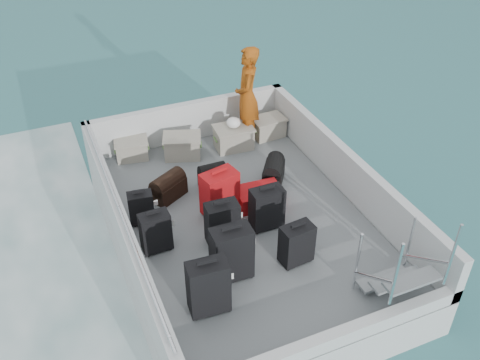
{
  "coord_description": "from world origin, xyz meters",
  "views": [
    {
      "loc": [
        -2.4,
        -5.49,
        5.63
      ],
      "look_at": [
        0.13,
        0.4,
        1.0
      ],
      "focal_mm": 40.0,
      "sensor_mm": 36.0,
      "label": 1
    }
  ],
  "objects_px": {
    "suitcase_2": "(141,208)",
    "suitcase_6": "(297,245)",
    "crate_3": "(268,128)",
    "crate_2": "(234,138)",
    "passenger": "(247,96)",
    "suitcase_8": "(259,196)",
    "crate_0": "(132,150)",
    "crate_1": "(182,147)",
    "suitcase_1": "(156,232)",
    "suitcase_0": "(208,288)",
    "suitcase_3": "(232,254)",
    "suitcase_5": "(220,194)",
    "suitcase_4": "(222,224)",
    "suitcase_7": "(267,208)"
  },
  "relations": [
    {
      "from": "suitcase_1",
      "to": "passenger",
      "type": "xyz_separation_m",
      "value": [
        2.26,
        2.12,
        0.57
      ]
    },
    {
      "from": "crate_1",
      "to": "crate_2",
      "type": "xyz_separation_m",
      "value": [
        0.9,
        -0.09,
        0.01
      ]
    },
    {
      "from": "crate_0",
      "to": "suitcase_1",
      "type": "bearing_deg",
      "value": -95.89
    },
    {
      "from": "suitcase_1",
      "to": "crate_3",
      "type": "xyz_separation_m",
      "value": [
        2.66,
        2.09,
        -0.13
      ]
    },
    {
      "from": "suitcase_5",
      "to": "suitcase_6",
      "type": "distance_m",
      "value": 1.44
    },
    {
      "from": "suitcase_2",
      "to": "passenger",
      "type": "distance_m",
      "value": 2.81
    },
    {
      "from": "suitcase_2",
      "to": "suitcase_6",
      "type": "height_order",
      "value": "suitcase_6"
    },
    {
      "from": "crate_3",
      "to": "crate_2",
      "type": "bearing_deg",
      "value": -170.8
    },
    {
      "from": "suitcase_3",
      "to": "crate_3",
      "type": "distance_m",
      "value": 3.53
    },
    {
      "from": "suitcase_0",
      "to": "suitcase_2",
      "type": "relative_size",
      "value": 1.45
    },
    {
      "from": "suitcase_8",
      "to": "crate_0",
      "type": "xyz_separation_m",
      "value": [
        -1.44,
        1.98,
        0.02
      ]
    },
    {
      "from": "suitcase_0",
      "to": "suitcase_5",
      "type": "distance_m",
      "value": 1.83
    },
    {
      "from": "crate_2",
      "to": "suitcase_2",
      "type": "bearing_deg",
      "value": -145.83
    },
    {
      "from": "suitcase_1",
      "to": "crate_0",
      "type": "bearing_deg",
      "value": 82.39
    },
    {
      "from": "suitcase_2",
      "to": "suitcase_5",
      "type": "relative_size",
      "value": 0.72
    },
    {
      "from": "suitcase_0",
      "to": "suitcase_4",
      "type": "distance_m",
      "value": 1.2
    },
    {
      "from": "suitcase_7",
      "to": "crate_0",
      "type": "height_order",
      "value": "suitcase_7"
    },
    {
      "from": "crate_3",
      "to": "suitcase_6",
      "type": "bearing_deg",
      "value": -109.14
    },
    {
      "from": "passenger",
      "to": "suitcase_8",
      "type": "bearing_deg",
      "value": 4.92
    },
    {
      "from": "crate_1",
      "to": "passenger",
      "type": "distance_m",
      "value": 1.4
    },
    {
      "from": "crate_1",
      "to": "crate_3",
      "type": "xyz_separation_m",
      "value": [
        1.62,
        0.03,
        -0.01
      ]
    },
    {
      "from": "suitcase_7",
      "to": "passenger",
      "type": "distance_m",
      "value": 2.44
    },
    {
      "from": "suitcase_0",
      "to": "passenger",
      "type": "distance_m",
      "value": 3.95
    },
    {
      "from": "suitcase_8",
      "to": "passenger",
      "type": "distance_m",
      "value": 1.99
    },
    {
      "from": "crate_1",
      "to": "suitcase_3",
      "type": "bearing_deg",
      "value": -95.98
    },
    {
      "from": "suitcase_4",
      "to": "crate_1",
      "type": "relative_size",
      "value": 1.1
    },
    {
      "from": "suitcase_1",
      "to": "passenger",
      "type": "relative_size",
      "value": 0.35
    },
    {
      "from": "suitcase_0",
      "to": "crate_2",
      "type": "xyz_separation_m",
      "value": [
        1.67,
        3.23,
        -0.18
      ]
    },
    {
      "from": "suitcase_7",
      "to": "crate_3",
      "type": "height_order",
      "value": "suitcase_7"
    },
    {
      "from": "suitcase_7",
      "to": "suitcase_4",
      "type": "bearing_deg",
      "value": -174.38
    },
    {
      "from": "suitcase_0",
      "to": "crate_2",
      "type": "relative_size",
      "value": 1.2
    },
    {
      "from": "suitcase_4",
      "to": "passenger",
      "type": "height_order",
      "value": "passenger"
    },
    {
      "from": "crate_1",
      "to": "suitcase_7",
      "type": "bearing_deg",
      "value": -76.84
    },
    {
      "from": "suitcase_7",
      "to": "crate_2",
      "type": "height_order",
      "value": "suitcase_7"
    },
    {
      "from": "suitcase_3",
      "to": "suitcase_5",
      "type": "bearing_deg",
      "value": 77.09
    },
    {
      "from": "crate_3",
      "to": "passenger",
      "type": "distance_m",
      "value": 0.81
    },
    {
      "from": "suitcase_5",
      "to": "crate_1",
      "type": "xyz_separation_m",
      "value": [
        -0.02,
        1.68,
        -0.17
      ]
    },
    {
      "from": "suitcase_8",
      "to": "suitcase_6",
      "type": "bearing_deg",
      "value": -179.01
    },
    {
      "from": "suitcase_0",
      "to": "suitcase_8",
      "type": "relative_size",
      "value": 1.1
    },
    {
      "from": "suitcase_6",
      "to": "crate_0",
      "type": "relative_size",
      "value": 1.14
    },
    {
      "from": "suitcase_2",
      "to": "passenger",
      "type": "height_order",
      "value": "passenger"
    },
    {
      "from": "suitcase_6",
      "to": "suitcase_7",
      "type": "relative_size",
      "value": 0.92
    },
    {
      "from": "crate_0",
      "to": "suitcase_7",
      "type": "bearing_deg",
      "value": -62.16
    },
    {
      "from": "suitcase_2",
      "to": "crate_2",
      "type": "xyz_separation_m",
      "value": [
        1.98,
        1.35,
        -0.07
      ]
    },
    {
      "from": "passenger",
      "to": "crate_0",
      "type": "bearing_deg",
      "value": -73.25
    },
    {
      "from": "suitcase_8",
      "to": "crate_1",
      "type": "bearing_deg",
      "value": 24.47
    },
    {
      "from": "suitcase_6",
      "to": "crate_3",
      "type": "height_order",
      "value": "suitcase_6"
    },
    {
      "from": "suitcase_2",
      "to": "suitcase_7",
      "type": "xyz_separation_m",
      "value": [
        1.6,
        -0.78,
        0.07
      ]
    },
    {
      "from": "suitcase_5",
      "to": "crate_0",
      "type": "bearing_deg",
      "value": 100.32
    },
    {
      "from": "suitcase_6",
      "to": "suitcase_8",
      "type": "bearing_deg",
      "value": 81.05
    }
  ]
}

